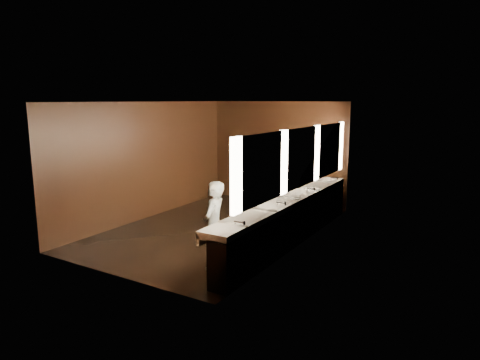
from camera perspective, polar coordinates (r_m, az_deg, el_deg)
name	(u,v)px	position (r m, az deg, el deg)	size (l,w,h in m)	color
floor	(217,229)	(9.64, -3.09, -6.52)	(6.00, 6.00, 0.00)	black
ceiling	(216,102)	(9.21, -3.26, 10.36)	(4.00, 6.00, 0.02)	#2D2D2B
wall_back	(277,153)	(11.90, 4.97, 3.65)	(4.00, 0.02, 2.80)	black
wall_front	(110,192)	(7.09, -16.91, -1.58)	(4.00, 0.02, 2.80)	black
wall_left	(148,161)	(10.56, -12.20, 2.56)	(0.02, 6.00, 2.80)	black
wall_right	(302,175)	(8.38, 8.23, 0.62)	(0.02, 6.00, 2.80)	black
sink_counter	(291,219)	(8.66, 6.80, -5.16)	(0.55, 5.40, 1.01)	black
mirror_band	(301,157)	(8.33, 8.17, 3.00)	(0.06, 5.03, 1.15)	#FCE5C1
person	(214,225)	(7.28, -3.49, -6.03)	(0.55, 0.36, 1.52)	#99C4E4
trash_bin	(273,232)	(8.50, 4.44, -6.88)	(0.37, 0.37, 0.57)	black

